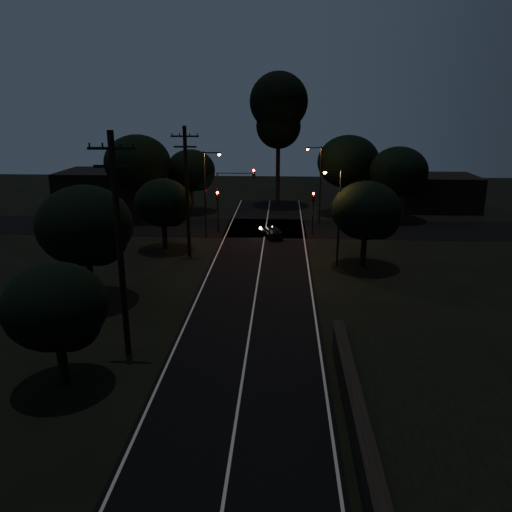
{
  "coord_description": "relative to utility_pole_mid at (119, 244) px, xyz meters",
  "views": [
    {
      "loc": [
        1.75,
        -7.4,
        12.11
      ],
      "look_at": [
        0.0,
        24.0,
        2.5
      ],
      "focal_mm": 35.0,
      "sensor_mm": 36.0,
      "label": 1
    }
  ],
  "objects": [
    {
      "name": "road_surface",
      "position": [
        6.0,
        16.12,
        -5.73
      ],
      "size": [
        60.0,
        70.0,
        0.03
      ],
      "color": "black",
      "rests_on": "ground"
    },
    {
      "name": "utility_pole_mid",
      "position": [
        0.0,
        0.0,
        0.0
      ],
      "size": [
        2.2,
        0.3,
        11.0
      ],
      "color": "black",
      "rests_on": "ground"
    },
    {
      "name": "utility_pole_far",
      "position": [
        0.0,
        17.0,
        -0.25
      ],
      "size": [
        2.2,
        0.3,
        10.5
      ],
      "color": "black",
      "rests_on": "ground"
    },
    {
      "name": "tree_left_b",
      "position": [
        -1.84,
        -3.09,
        -2.07
      ],
      "size": [
        4.46,
        4.46,
        5.66
      ],
      "color": "black",
      "rests_on": "ground"
    },
    {
      "name": "tree_left_c",
      "position": [
        -4.29,
        6.88,
        -0.95
      ],
      "size": [
        5.87,
        5.87,
        7.41
      ],
      "color": "black",
      "rests_on": "ground"
    },
    {
      "name": "tree_left_d",
      "position": [
        -2.33,
        18.9,
        -1.79
      ],
      "size": [
        4.81,
        4.81,
        6.1
      ],
      "color": "black",
      "rests_on": "ground"
    },
    {
      "name": "tree_far_nw",
      "position": [
        -2.8,
        34.89,
        -1.11
      ],
      "size": [
        5.65,
        5.65,
        7.15
      ],
      "color": "black",
      "rests_on": "ground"
    },
    {
      "name": "tree_far_w",
      "position": [
        -7.75,
        30.86,
        0.14
      ],
      "size": [
        7.09,
        7.09,
        9.04
      ],
      "color": "black",
      "rests_on": "ground"
    },
    {
      "name": "tree_far_ne",
      "position": [
        15.25,
        34.86,
        -0.03
      ],
      "size": [
        6.97,
        6.97,
        8.82
      ],
      "color": "black",
      "rests_on": "ground"
    },
    {
      "name": "tree_far_e",
      "position": [
        20.22,
        31.88,
        -0.67
      ],
      "size": [
        6.17,
        6.17,
        7.82
      ],
      "color": "black",
      "rests_on": "ground"
    },
    {
      "name": "tree_right_a",
      "position": [
        14.18,
        14.89,
        -1.44
      ],
      "size": [
        5.22,
        5.22,
        6.63
      ],
      "color": "black",
      "rests_on": "ground"
    },
    {
      "name": "tall_pine",
      "position": [
        7.0,
        40.0,
        5.71
      ],
      "size": [
        6.98,
        6.98,
        15.87
      ],
      "color": "black",
      "rests_on": "ground"
    },
    {
      "name": "building_left",
      "position": [
        -14.0,
        37.0,
        -3.54
      ],
      "size": [
        10.0,
        8.0,
        4.4
      ],
      "primitive_type": "cube",
      "color": "black",
      "rests_on": "ground"
    },
    {
      "name": "building_right",
      "position": [
        26.0,
        38.0,
        -3.74
      ],
      "size": [
        9.0,
        7.0,
        4.0
      ],
      "primitive_type": "cube",
      "color": "black",
      "rests_on": "ground"
    },
    {
      "name": "signal_left",
      "position": [
        1.4,
        24.99,
        -2.9
      ],
      "size": [
        0.28,
        0.35,
        4.1
      ],
      "color": "black",
      "rests_on": "ground"
    },
    {
      "name": "signal_right",
      "position": [
        10.6,
        24.99,
        -2.9
      ],
      "size": [
        0.28,
        0.35,
        4.1
      ],
      "color": "black",
      "rests_on": "ground"
    },
    {
      "name": "signal_mast",
      "position": [
        3.09,
        24.99,
        -1.4
      ],
      "size": [
        3.7,
        0.35,
        6.25
      ],
      "color": "black",
      "rests_on": "ground"
    },
    {
      "name": "streetlight_a",
      "position": [
        0.69,
        23.0,
        -1.1
      ],
      "size": [
        1.66,
        0.26,
        8.0
      ],
      "color": "black",
      "rests_on": "ground"
    },
    {
      "name": "streetlight_b",
      "position": [
        11.31,
        29.0,
        -1.1
      ],
      "size": [
        1.66,
        0.26,
        8.0
      ],
      "color": "black",
      "rests_on": "ground"
    },
    {
      "name": "streetlight_c",
      "position": [
        11.83,
        15.0,
        -1.39
      ],
      "size": [
        1.46,
        0.26,
        7.5
      ],
      "color": "black",
      "rests_on": "ground"
    },
    {
      "name": "car",
      "position": [
        6.71,
        23.25,
        -5.17
      ],
      "size": [
        2.48,
        3.61,
        1.14
      ],
      "primitive_type": "imported",
      "rotation": [
        0.0,
        0.0,
        3.51
      ],
      "color": "black",
      "rests_on": "ground"
    }
  ]
}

